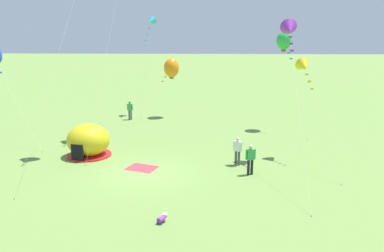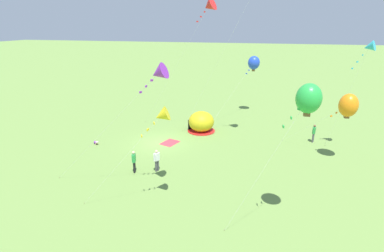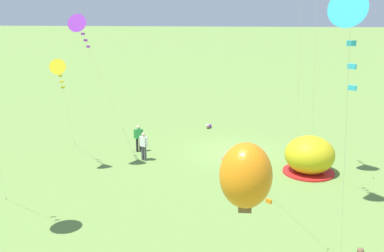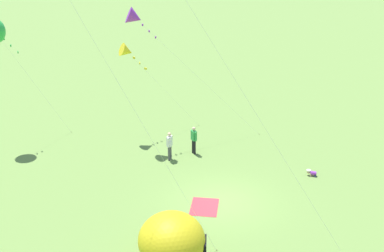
{
  "view_description": "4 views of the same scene",
  "coord_description": "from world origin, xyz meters",
  "views": [
    {
      "loc": [
        3.76,
        -19.58,
        7.49
      ],
      "look_at": [
        2.49,
        4.45,
        1.73
      ],
      "focal_mm": 35.0,
      "sensor_mm": 36.0,
      "label": 1
    },
    {
      "loc": [
        24.39,
        9.34,
        10.61
      ],
      "look_at": [
        3.15,
        3.95,
        3.06
      ],
      "focal_mm": 28.0,
      "sensor_mm": 36.0,
      "label": 2
    },
    {
      "loc": [
        0.55,
        26.74,
        9.11
      ],
      "look_at": [
        2.3,
        3.97,
        2.79
      ],
      "focal_mm": 42.0,
      "sensor_mm": 36.0,
      "label": 3
    },
    {
      "loc": [
        -18.53,
        5.14,
        11.3
      ],
      "look_at": [
        2.29,
        1.04,
        3.21
      ],
      "focal_mm": 42.0,
      "sensor_mm": 36.0,
      "label": 4
    }
  ],
  "objects": [
    {
      "name": "person_with_toddler",
      "position": [
        5.34,
        1.78,
        0.96
      ],
      "size": [
        0.53,
        0.39,
        1.72
      ],
      "color": "#4C4C51",
      "rests_on": "ground"
    },
    {
      "name": "kite_yellow",
      "position": [
        9.37,
        3.77,
        5.72
      ],
      "size": [
        1.72,
        5.45,
        6.27
      ],
      "color": "silver",
      "rests_on": "ground"
    },
    {
      "name": "kite_cyan",
      "position": [
        -2.06,
        16.74,
        8.86
      ],
      "size": [
        1.51,
        2.48,
        9.38
      ],
      "color": "silver",
      "rests_on": "ground"
    },
    {
      "name": "kite_purple",
      "position": [
        8.26,
        3.26,
        7.9
      ],
      "size": [
        1.01,
        8.57,
        8.53
      ],
      "color": "silver",
      "rests_on": "ground"
    },
    {
      "name": "person_near_tent",
      "position": [
        5.95,
        0.21,
        0.96
      ],
      "size": [
        0.57,
        0.33,
        1.72
      ],
      "color": "black",
      "rests_on": "ground"
    },
    {
      "name": "popup_tent",
      "position": [
        -4.09,
        3.09,
        1.0
      ],
      "size": [
        2.81,
        2.81,
        2.1
      ],
      "color": "gold",
      "rests_on": "ground"
    },
    {
      "name": "picnic_blanket",
      "position": [
        -0.27,
        0.94,
        0.01
      ],
      "size": [
        2.03,
        1.78,
        0.01
      ],
      "primitive_type": "cube",
      "rotation": [
        0.0,
        0.0,
        -0.33
      ],
      "color": "#CC333D",
      "rests_on": "ground"
    },
    {
      "name": "toddler_crawling",
      "position": [
        1.79,
        -5.53,
        0.18
      ],
      "size": [
        0.43,
        0.54,
        0.32
      ],
      "color": "purple",
      "rests_on": "ground"
    },
    {
      "name": "kite_orange",
      "position": [
        -0.03,
        15.51,
        4.64
      ],
      "size": [
        4.15,
        5.06,
        5.56
      ],
      "color": "silver",
      "rests_on": "ground"
    },
    {
      "name": "ground_plane",
      "position": [
        0.0,
        0.0,
        0.0
      ],
      "size": [
        300.0,
        300.0,
        0.0
      ],
      "primitive_type": "plane",
      "color": "olive"
    }
  ]
}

